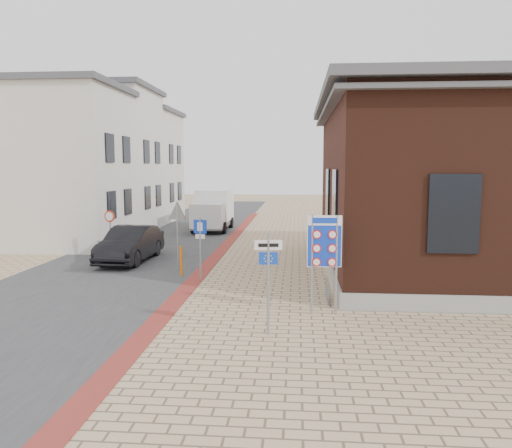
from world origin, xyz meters
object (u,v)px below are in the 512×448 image
(essen_sign, at_px, (268,268))
(box_truck, at_px, (213,210))
(bollard, at_px, (181,261))
(border_sign, at_px, (324,244))
(parking_sign, at_px, (200,238))
(sedan, at_px, (130,244))

(essen_sign, bearing_deg, box_truck, 96.25)
(box_truck, bearing_deg, bollard, -84.68)
(essen_sign, height_order, bollard, essen_sign)
(border_sign, bearing_deg, parking_sign, 134.20)
(sedan, xyz_separation_m, parking_sign, (3.70, -3.19, 0.76))
(border_sign, bearing_deg, sedan, 135.37)
(sedan, xyz_separation_m, border_sign, (7.94, -7.19, 1.24))
(parking_sign, bearing_deg, bollard, 161.51)
(essen_sign, xyz_separation_m, parking_sign, (-2.80, 5.79, -0.13))
(essen_sign, xyz_separation_m, bollard, (-3.64, 6.29, -1.09))
(sedan, bearing_deg, bollard, -41.37)
(sedan, relative_size, border_sign, 1.66)
(sedan, xyz_separation_m, bollard, (2.86, -2.69, -0.20))
(sedan, bearing_deg, essen_sign, -52.24)
(border_sign, distance_m, essen_sign, 2.32)
(essen_sign, bearing_deg, bollard, 112.93)
(parking_sign, bearing_deg, border_sign, -30.98)
(parking_sign, relative_size, bollard, 2.02)
(bollard, bearing_deg, essen_sign, -59.96)
(sedan, xyz_separation_m, box_truck, (1.81, 10.77, 0.58))
(border_sign, xyz_separation_m, essen_sign, (-1.44, -1.79, -0.34))
(sedan, relative_size, essen_sign, 1.85)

